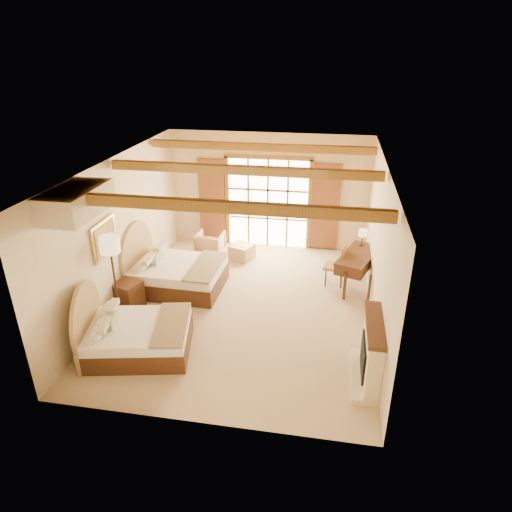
% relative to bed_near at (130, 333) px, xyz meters
% --- Properties ---
extents(floor, '(7.00, 7.00, 0.00)m').
position_rel_bed_near_xyz_m(floor, '(1.79, 1.94, -0.38)').
color(floor, tan).
rests_on(floor, ground).
extents(wall_back, '(5.50, 0.00, 5.50)m').
position_rel_bed_near_xyz_m(wall_back, '(1.79, 5.44, 1.22)').
color(wall_back, beige).
rests_on(wall_back, ground).
extents(wall_left, '(0.00, 7.00, 7.00)m').
position_rel_bed_near_xyz_m(wall_left, '(-0.96, 1.94, 1.22)').
color(wall_left, beige).
rests_on(wall_left, ground).
extents(wall_right, '(0.00, 7.00, 7.00)m').
position_rel_bed_near_xyz_m(wall_right, '(4.54, 1.94, 1.22)').
color(wall_right, beige).
rests_on(wall_right, ground).
extents(ceiling, '(7.00, 7.00, 0.00)m').
position_rel_bed_near_xyz_m(ceiling, '(1.79, 1.94, 2.82)').
color(ceiling, '#AB7130').
rests_on(ceiling, ground).
extents(ceiling_beams, '(5.39, 4.60, 0.18)m').
position_rel_bed_near_xyz_m(ceiling_beams, '(1.79, 1.94, 2.70)').
color(ceiling_beams, olive).
rests_on(ceiling_beams, ceiling).
extents(french_doors, '(3.95, 0.08, 2.60)m').
position_rel_bed_near_xyz_m(french_doors, '(1.79, 5.38, 0.87)').
color(french_doors, white).
rests_on(french_doors, ground).
extents(fireplace, '(0.46, 1.40, 1.16)m').
position_rel_bed_near_xyz_m(fireplace, '(4.39, -0.06, 0.13)').
color(fireplace, beige).
rests_on(fireplace, ground).
extents(painting, '(0.06, 0.95, 0.75)m').
position_rel_bed_near_xyz_m(painting, '(-0.91, 1.19, 1.37)').
color(painting, tan).
rests_on(painting, wall_left).
extents(canopy_valance, '(0.70, 1.40, 0.45)m').
position_rel_bed_near_xyz_m(canopy_valance, '(-0.61, -0.06, 2.57)').
color(canopy_valance, beige).
rests_on(canopy_valance, ceiling).
extents(bed_near, '(2.18, 1.80, 1.26)m').
position_rel_bed_near_xyz_m(bed_near, '(0.00, 0.00, 0.00)').
color(bed_near, '#4D2517').
rests_on(bed_near, floor).
extents(bed_far, '(2.14, 1.65, 1.38)m').
position_rel_bed_near_xyz_m(bed_far, '(-0.08, 2.50, 0.04)').
color(bed_far, '#4D2517').
rests_on(bed_far, floor).
extents(nightstand, '(0.65, 0.65, 0.62)m').
position_rel_bed_near_xyz_m(nightstand, '(-0.70, 1.45, -0.07)').
color(nightstand, '#4D2517').
rests_on(nightstand, floor).
extents(floor_lamp, '(0.40, 0.40, 1.89)m').
position_rel_bed_near_xyz_m(floor_lamp, '(-0.71, 0.98, 1.22)').
color(floor_lamp, '#372215').
rests_on(floor_lamp, floor).
extents(armchair, '(0.75, 0.76, 0.66)m').
position_rel_bed_near_xyz_m(armchair, '(0.35, 4.42, -0.05)').
color(armchair, tan).
rests_on(armchair, floor).
extents(ottoman, '(0.71, 0.71, 0.40)m').
position_rel_bed_near_xyz_m(ottoman, '(1.25, 4.36, -0.18)').
color(ottoman, tan).
rests_on(ottoman, floor).
extents(desk, '(1.13, 1.68, 0.83)m').
position_rel_bed_near_xyz_m(desk, '(4.25, 3.35, 0.06)').
color(desk, '#4D2517').
rests_on(desk, floor).
extents(desk_chair, '(0.54, 0.54, 1.05)m').
position_rel_bed_near_xyz_m(desk_chair, '(3.74, 3.34, -0.06)').
color(desk_chair, '#A56F3D').
rests_on(desk_chair, floor).
extents(desk_lamp, '(0.21, 0.21, 0.41)m').
position_rel_bed_near_xyz_m(desk_lamp, '(4.35, 3.88, 0.76)').
color(desk_lamp, '#372215').
rests_on(desk_lamp, desk).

